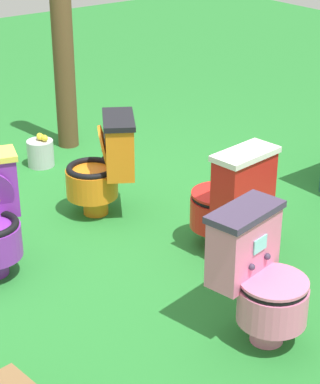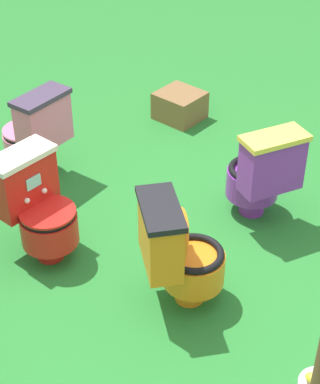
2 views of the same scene
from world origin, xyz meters
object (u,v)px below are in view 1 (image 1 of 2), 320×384
object	(u,v)px
lemon_bucket	(41,152)
toilet_red	(230,198)
wooden_post	(63,46)
toilet_pink	(259,276)
toilet_orange	(104,165)

from	to	relation	value
lemon_bucket	toilet_red	bearing A→B (deg)	8.86
wooden_post	lemon_bucket	world-z (taller)	wooden_post
wooden_post	toilet_red	bearing A→B (deg)	-2.80
toilet_pink	lemon_bucket	distance (m)	2.78
toilet_orange	wooden_post	bearing A→B (deg)	12.37
toilet_pink	toilet_red	xyz separation A→B (m)	(-0.78, 0.50, 0.00)
toilet_pink	toilet_red	world-z (taller)	same
toilet_red	toilet_pink	bearing A→B (deg)	-129.47
wooden_post	lemon_bucket	xyz separation A→B (m)	(0.27, -0.42, -0.78)
toilet_red	lemon_bucket	bearing A→B (deg)	91.74
wooden_post	lemon_bucket	distance (m)	0.92
toilet_red	lemon_bucket	world-z (taller)	toilet_red
toilet_pink	toilet_orange	world-z (taller)	same
toilet_orange	toilet_red	bearing A→B (deg)	-127.92
toilet_orange	toilet_pink	bearing A→B (deg)	-153.45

